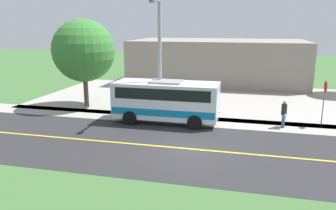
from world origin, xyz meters
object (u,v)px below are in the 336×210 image
Objects in this scene: pedestrian_with_bags at (284,113)px; street_light_pole at (159,55)px; tree_curbside at (84,51)px; shuttle_bus_front at (166,99)px; commercial_building at (218,61)px; stop_sign at (325,95)px.

street_light_pole is at bearing -88.62° from pedestrian_with_bags.
tree_curbside reaches higher than pedestrian_with_bags.
shuttle_bus_front is at bearing 60.38° from street_light_pole.
commercial_building is at bearing 174.03° from shuttle_bus_front.
commercial_building is (-16.53, 2.31, -2.02)m from street_light_pole.
stop_sign is 17.30m from commercial_building.
tree_curbside is 16.75m from commercial_building.
stop_sign reaches higher than shuttle_bus_front.
commercial_building reaches higher than shuttle_bus_front.
stop_sign is 0.43× the size of tree_curbside.
tree_curbside is at bearing -110.73° from street_light_pole.
commercial_building is (-16.33, -5.63, 1.39)m from pedestrian_with_bags.
pedestrian_with_bags is at bearing 19.03° from commercial_building.
tree_curbside is (-1.30, -17.04, 2.36)m from stop_sign.
street_light_pole is at bearing 69.27° from tree_curbside.
stop_sign is at bearing 113.08° from pedestrian_with_bags.
pedestrian_with_bags is 0.22× the size of street_light_pole.
stop_sign is at bearing 27.78° from commercial_building.
shuttle_bus_front is 7.43m from pedestrian_with_bags.
tree_curbside is 0.36× the size of commercial_building.
street_light_pole reaches higher than shuttle_bus_front.
shuttle_bus_front is 8.25m from tree_curbside.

